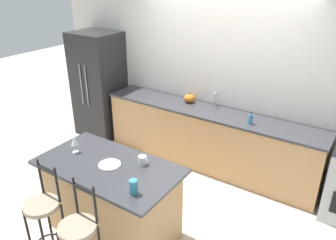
# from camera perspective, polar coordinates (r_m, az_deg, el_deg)

# --- Properties ---
(ground_plane) EXTENTS (18.00, 18.00, 0.00)m
(ground_plane) POSITION_cam_1_polar(r_m,az_deg,el_deg) (5.00, 4.77, -9.35)
(ground_plane) COLOR beige
(wall_back) EXTENTS (6.00, 0.07, 2.70)m
(wall_back) POSITION_cam_1_polar(r_m,az_deg,el_deg) (4.94, 8.99, 7.41)
(wall_back) COLOR silver
(wall_back) RESTS_ON ground_plane
(back_counter) EXTENTS (3.37, 0.62, 0.93)m
(back_counter) POSITION_cam_1_polar(r_m,az_deg,el_deg) (5.03, 6.90, -3.07)
(back_counter) COLOR tan
(back_counter) RESTS_ON ground_plane
(sink_faucet) EXTENTS (0.02, 0.13, 0.22)m
(sink_faucet) POSITION_cam_1_polar(r_m,az_deg,el_deg) (4.94, 8.23, 3.94)
(sink_faucet) COLOR #ADAFB5
(sink_faucet) RESTS_ON back_counter
(kitchen_island) EXTENTS (1.57, 0.85, 0.90)m
(kitchen_island) POSITION_cam_1_polar(r_m,az_deg,el_deg) (3.83, -9.92, -13.37)
(kitchen_island) COLOR tan
(kitchen_island) RESTS_ON ground_plane
(refrigerator) EXTENTS (0.79, 0.70, 1.85)m
(refrigerator) POSITION_cam_1_polar(r_m,az_deg,el_deg) (5.98, -11.88, 6.01)
(refrigerator) COLOR #232326
(refrigerator) RESTS_ON ground_plane
(bar_stool_near) EXTENTS (0.35, 0.35, 1.12)m
(bar_stool_near) POSITION_cam_1_polar(r_m,az_deg,el_deg) (3.59, -20.76, -15.12)
(bar_stool_near) COLOR black
(bar_stool_near) RESTS_ON ground_plane
(bar_stool_far) EXTENTS (0.35, 0.35, 1.12)m
(bar_stool_far) POSITION_cam_1_polar(r_m,az_deg,el_deg) (3.25, -15.15, -19.07)
(bar_stool_far) COLOR black
(bar_stool_far) RESTS_ON ground_plane
(dinner_plate) EXTENTS (0.24, 0.24, 0.02)m
(dinner_plate) POSITION_cam_1_polar(r_m,az_deg,el_deg) (3.57, -10.13, -7.62)
(dinner_plate) COLOR white
(dinner_plate) RESTS_ON kitchen_island
(wine_glass) EXTENTS (0.08, 0.08, 0.20)m
(wine_glass) POSITION_cam_1_polar(r_m,az_deg,el_deg) (3.83, -15.98, -3.57)
(wine_glass) COLOR white
(wine_glass) RESTS_ON kitchen_island
(coffee_mug) EXTENTS (0.12, 0.09, 0.10)m
(coffee_mug) POSITION_cam_1_polar(r_m,az_deg,el_deg) (3.52, -4.44, -7.00)
(coffee_mug) COLOR white
(coffee_mug) RESTS_ON kitchen_island
(tumbler_cup) EXTENTS (0.08, 0.08, 0.15)m
(tumbler_cup) POSITION_cam_1_polar(r_m,az_deg,el_deg) (3.09, -6.03, -11.52)
(tumbler_cup) COLOR teal
(tumbler_cup) RESTS_ON kitchen_island
(pumpkin_decoration) EXTENTS (0.17, 0.17, 0.16)m
(pumpkin_decoration) POSITION_cam_1_polar(r_m,az_deg,el_deg) (5.06, 3.75, 3.82)
(pumpkin_decoration) COLOR orange
(pumpkin_decoration) RESTS_ON back_counter
(soap_bottle) EXTENTS (0.06, 0.06, 0.17)m
(soap_bottle) POSITION_cam_1_polar(r_m,az_deg,el_deg) (4.47, 14.20, 0.18)
(soap_bottle) COLOR teal
(soap_bottle) RESTS_ON back_counter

